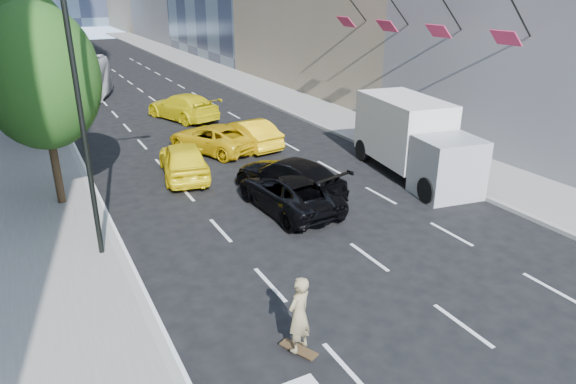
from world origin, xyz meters
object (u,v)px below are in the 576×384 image
black_sedan_mercedes (289,177)px  skateboarder (299,319)px  black_sedan_lincoln (288,192)px  city_bus (70,87)px  box_truck (414,139)px

black_sedan_mercedes → skateboarder: bearing=48.5°
black_sedan_lincoln → city_bus: bearing=-79.6°
skateboarder → black_sedan_mercedes: size_ratio=0.36×
skateboarder → city_bus: city_bus is taller
black_sedan_lincoln → city_bus: city_bus is taller
city_bus → box_truck: box_truck is taller
skateboarder → box_truck: (10.45, 8.39, 0.75)m
skateboarder → black_sedan_lincoln: size_ratio=0.38×
black_sedan_mercedes → city_bus: size_ratio=0.45×
skateboarder → box_truck: bearing=-165.7°
black_sedan_mercedes → black_sedan_lincoln: bearing=46.5°
black_sedan_lincoln → box_truck: bearing=-176.0°
city_bus → box_truck: size_ratio=1.63×
black_sedan_mercedes → city_bus: 21.44m
black_sedan_lincoln → box_truck: size_ratio=0.69×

